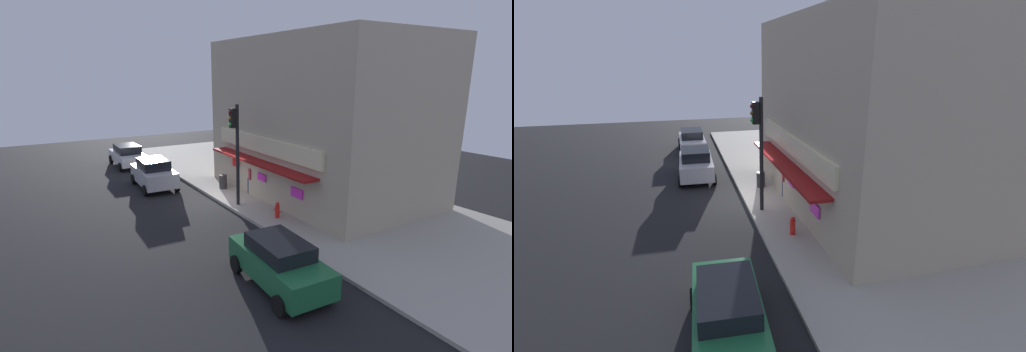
# 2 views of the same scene
# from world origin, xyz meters

# --- Properties ---
(ground_plane) EXTENTS (50.96, 50.96, 0.00)m
(ground_plane) POSITION_xyz_m (0.00, 0.00, 0.00)
(ground_plane) COLOR black
(sidewalk) EXTENTS (33.97, 10.25, 0.15)m
(sidewalk) POSITION_xyz_m (0.00, 5.13, 0.07)
(sidewalk) COLOR #A39E93
(sidewalk) RESTS_ON ground_plane
(corner_building) EXTENTS (12.38, 8.36, 8.60)m
(corner_building) POSITION_xyz_m (1.87, 5.73, 4.44)
(corner_building) COLOR tan
(corner_building) RESTS_ON sidewalk
(traffic_light) EXTENTS (0.32, 0.58, 5.24)m
(traffic_light) POSITION_xyz_m (1.51, 0.48, 3.50)
(traffic_light) COLOR black
(traffic_light) RESTS_ON sidewalk
(fire_hydrant) EXTENTS (0.46, 0.22, 0.77)m
(fire_hydrant) POSITION_xyz_m (4.22, 1.24, 0.52)
(fire_hydrant) COLOR red
(fire_hydrant) RESTS_ON sidewalk
(trash_can) EXTENTS (0.47, 0.47, 0.83)m
(trash_can) POSITION_xyz_m (-1.54, 1.25, 0.56)
(trash_can) COLOR #2D2D2D
(trash_can) RESTS_ON sidewalk
(pedestrian) EXTENTS (0.59, 0.55, 1.79)m
(pedestrian) POSITION_xyz_m (0.34, 2.16, 1.13)
(pedestrian) COLOR navy
(pedestrian) RESTS_ON sidewalk
(parked_car_green) EXTENTS (4.28, 2.17, 1.64)m
(parked_car_green) POSITION_xyz_m (9.16, -2.11, 0.85)
(parked_car_green) COLOR #1E6038
(parked_car_green) RESTS_ON ground_plane
(parked_car_white) EXTENTS (4.47, 2.10, 1.61)m
(parked_car_white) POSITION_xyz_m (-11.25, -1.97, 0.83)
(parked_car_white) COLOR silver
(parked_car_white) RESTS_ON ground_plane
(parked_car_silver) EXTENTS (4.15, 2.21, 1.79)m
(parked_car_silver) POSITION_xyz_m (-4.39, -2.08, 0.91)
(parked_car_silver) COLOR #B7B7BC
(parked_car_silver) RESTS_ON ground_plane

